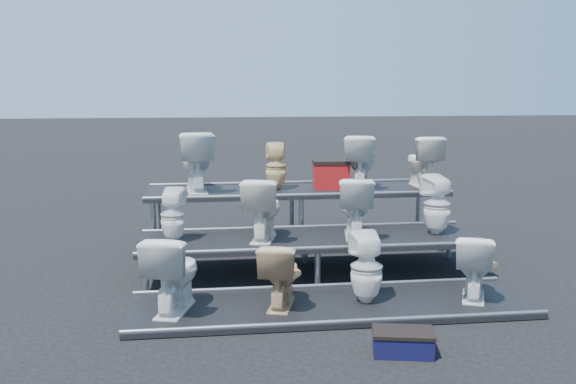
{
  "coord_description": "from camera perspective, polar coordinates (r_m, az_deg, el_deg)",
  "views": [
    {
      "loc": [
        -1.28,
        -7.64,
        2.33
      ],
      "look_at": [
        -0.28,
        0.1,
        1.02
      ],
      "focal_mm": 40.0,
      "sensor_mm": 36.0,
      "label": 1
    }
  ],
  "objects": [
    {
      "name": "toilet_2",
      "position": [
        6.82,
        6.99,
        -6.67
      ],
      "size": [
        0.35,
        0.36,
        0.75
      ],
      "primitive_type": "imported",
      "rotation": [
        0.0,
        0.0,
        3.18
      ],
      "color": "white",
      "rests_on": "tier_front"
    },
    {
      "name": "toilet_0",
      "position": [
        6.62,
        -10.16,
        -7.05
      ],
      "size": [
        0.65,
        0.88,
        0.8
      ],
      "primitive_type": "imported",
      "rotation": [
        0.0,
        0.0,
        2.86
      ],
      "color": "white",
      "rests_on": "tier_front"
    },
    {
      "name": "toilet_9",
      "position": [
        9.07,
        -1.07,
        2.3
      ],
      "size": [
        0.31,
        0.32,
        0.67
      ],
      "primitive_type": "imported",
      "rotation": [
        0.0,
        0.0,
        3.11
      ],
      "color": "#D8BA80",
      "rests_on": "tier_back"
    },
    {
      "name": "tier_front",
      "position": [
        6.87,
        3.85,
        -10.08
      ],
      "size": [
        4.2,
        1.2,
        0.06
      ],
      "primitive_type": "cube",
      "color": "black",
      "rests_on": "ground"
    },
    {
      "name": "toilet_1",
      "position": [
        6.67,
        -0.68,
        -7.29
      ],
      "size": [
        0.56,
        0.75,
        0.68
      ],
      "primitive_type": "imported",
      "rotation": [
        0.0,
        0.0,
        2.85
      ],
      "color": "tan",
      "rests_on": "tier_front"
    },
    {
      "name": "toilet_6",
      "position": [
        8.0,
        5.96,
        -1.29
      ],
      "size": [
        0.54,
        0.8,
        0.76
      ],
      "primitive_type": "imported",
      "rotation": [
        0.0,
        0.0,
        2.97
      ],
      "color": "white",
      "rests_on": "tier_mid"
    },
    {
      "name": "toilet_8",
      "position": [
        9.0,
        -8.21,
        2.71
      ],
      "size": [
        0.54,
        0.86,
        0.84
      ],
      "primitive_type": "imported",
      "rotation": [
        0.0,
        0.0,
        3.23
      ],
      "color": "white",
      "rests_on": "tier_back"
    },
    {
      "name": "tier_mid",
      "position": [
        8.03,
        2.05,
        -5.66
      ],
      "size": [
        4.2,
        1.2,
        0.46
      ],
      "primitive_type": "cube",
      "color": "black",
      "rests_on": "ground"
    },
    {
      "name": "toilet_3",
      "position": [
        7.21,
        16.21,
        -6.3
      ],
      "size": [
        0.64,
        0.79,
        0.71
      ],
      "primitive_type": "imported",
      "rotation": [
        0.0,
        0.0,
        2.73
      ],
      "color": "white",
      "rests_on": "tier_front"
    },
    {
      "name": "step_stool",
      "position": [
        5.85,
        10.17,
        -13.14
      ],
      "size": [
        0.57,
        0.41,
        0.18
      ],
      "primitive_type": "cube",
      "rotation": [
        0.0,
        0.0,
        -0.22
      ],
      "color": "black",
      "rests_on": "ground"
    },
    {
      "name": "toilet_4",
      "position": [
        7.81,
        -10.19,
        -2.04
      ],
      "size": [
        0.35,
        0.36,
        0.65
      ],
      "primitive_type": "imported",
      "rotation": [
        0.0,
        0.0,
        2.93
      ],
      "color": "white",
      "rests_on": "tier_mid"
    },
    {
      "name": "toilet_5",
      "position": [
        7.81,
        -2.26,
        -1.46
      ],
      "size": [
        0.61,
        0.84,
        0.77
      ],
      "primitive_type": "imported",
      "rotation": [
        0.0,
        0.0,
        2.89
      ],
      "color": "white",
      "rests_on": "tier_mid"
    },
    {
      "name": "toilet_10",
      "position": [
        9.28,
        6.47,
        2.73
      ],
      "size": [
        0.64,
        0.85,
        0.77
      ],
      "primitive_type": "imported",
      "rotation": [
        0.0,
        0.0,
        2.84
      ],
      "color": "white",
      "rests_on": "tier_back"
    },
    {
      "name": "red_crate",
      "position": [
        9.25,
        3.83,
        1.45
      ],
      "size": [
        0.53,
        0.44,
        0.36
      ],
      "primitive_type": "cube",
      "rotation": [
        0.0,
        0.0,
        -0.08
      ],
      "color": "maroon",
      "rests_on": "tier_back"
    },
    {
      "name": "ground",
      "position": [
        8.09,
        2.04,
        -7.24
      ],
      "size": [
        80.0,
        80.0,
        0.0
      ],
      "primitive_type": "plane",
      "color": "black",
      "rests_on": "ground"
    },
    {
      "name": "toilet_11",
      "position": [
        9.54,
        11.88,
        2.7
      ],
      "size": [
        0.44,
        0.75,
        0.75
      ],
      "primitive_type": "imported",
      "rotation": [
        0.0,
        0.0,
        3.18
      ],
      "color": "white",
      "rests_on": "tier_back"
    },
    {
      "name": "tier_back",
      "position": [
        9.23,
        0.74,
        -2.38
      ],
      "size": [
        4.2,
        1.2,
        0.86
      ],
      "primitive_type": "cube",
      "color": "black",
      "rests_on": "ground"
    },
    {
      "name": "toilet_7",
      "position": [
        8.31,
        13.13,
        -1.09
      ],
      "size": [
        0.42,
        0.43,
        0.76
      ],
      "primitive_type": "imported",
      "rotation": [
        0.0,
        0.0,
        3.43
      ],
      "color": "white",
      "rests_on": "tier_mid"
    }
  ]
}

